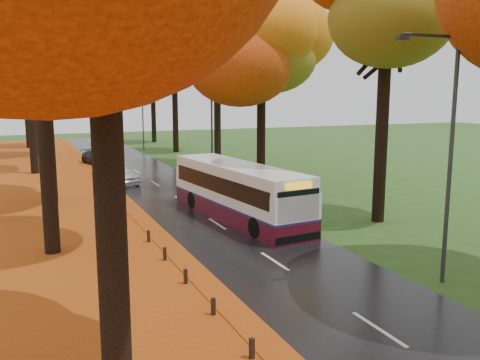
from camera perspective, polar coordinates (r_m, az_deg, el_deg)
road at (r=30.89m, az=-7.22°, el=-1.93°), size 6.50×90.00×0.04m
centre_line at (r=30.88m, az=-7.22°, el=-1.89°), size 0.12×90.00×0.01m
leaf_verge at (r=29.74m, az=-24.13°, el=-3.18°), size 12.00×90.00×0.02m
leaf_drift at (r=30.20m, az=-12.79°, el=-2.32°), size 0.90×90.00×0.01m
trees_left at (r=31.35m, az=-21.90°, el=15.12°), size 9.20×74.00×13.88m
trees_right at (r=34.86m, az=3.34°, el=15.42°), size 9.30×74.20×13.96m
streetlamp_near at (r=17.32m, az=22.10°, el=4.08°), size 2.45×0.18×8.00m
streetlamp_mid at (r=36.27m, az=-3.58°, el=7.32°), size 2.45×0.18×8.00m
streetlamp_far at (r=57.44m, az=-11.14°, el=8.02°), size 2.45×0.18×8.00m
bus at (r=25.11m, az=-0.23°, el=-1.19°), size 3.41×10.49×2.71m
car_white at (r=35.93m, az=-13.50°, el=0.64°), size 2.81×4.27×1.35m
car_silver at (r=39.68m, az=-14.48°, el=1.49°), size 2.12×4.52×1.43m
car_dark at (r=46.80m, az=-15.80°, el=2.48°), size 2.63×4.35×1.18m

